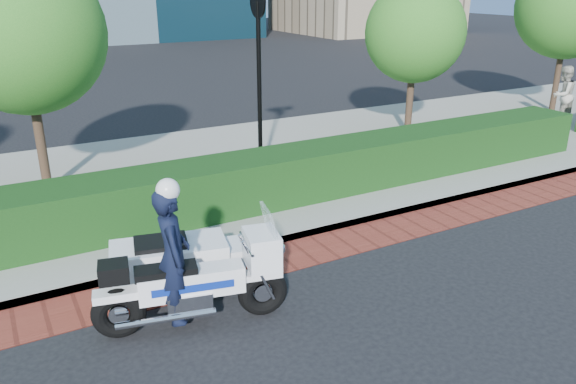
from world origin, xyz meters
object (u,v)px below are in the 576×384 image
lamppost (259,52)px  tree_d (569,6)px  pedestrian (562,95)px  tree_c (415,32)px  police_motorcycle (180,266)px  tree_b (23,34)px

lamppost → tree_d: tree_d is taller
lamppost → pedestrian: 10.70m
tree_c → pedestrian: tree_c is taller
lamppost → pedestrian: lamppost is taller
police_motorcycle → tree_b: bearing=113.1°
tree_b → police_motorcycle: 6.45m
tree_d → police_motorcycle: 16.73m
tree_d → lamppost: bearing=-173.8°
tree_c → tree_b: bearing=180.0°
lamppost → tree_c: tree_c is taller
tree_d → police_motorcycle: bearing=-159.6°
tree_c → pedestrian: bearing=-14.9°
tree_d → police_motorcycle: tree_d is taller
lamppost → tree_c: size_ratio=0.98×
police_motorcycle → lamppost: bearing=65.0°
lamppost → tree_b: (-4.50, 1.30, 0.48)m
lamppost → police_motorcycle: size_ratio=1.61×
tree_b → tree_c: tree_b is taller
lamppost → police_motorcycle: (-3.44, -4.46, -2.23)m
tree_b → pedestrian: size_ratio=2.71×
tree_b → pedestrian: tree_b is taller
lamppost → tree_b: bearing=163.9°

